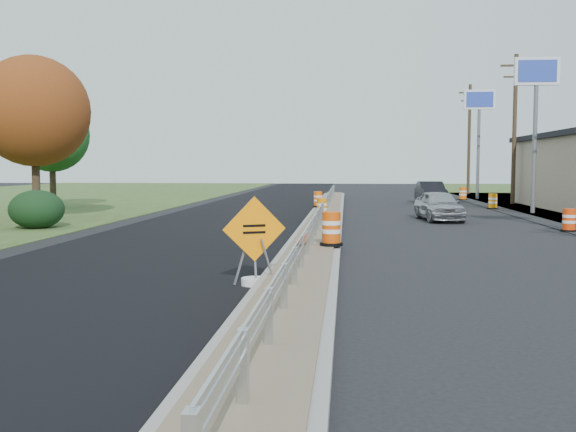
# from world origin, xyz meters

# --- Properties ---
(ground) EXTENTS (140.00, 140.00, 0.00)m
(ground) POSITION_xyz_m (0.00, 0.00, 0.00)
(ground) COLOR black
(ground) RESTS_ON ground
(milled_overlay) EXTENTS (7.20, 120.00, 0.01)m
(milled_overlay) POSITION_xyz_m (-4.40, 10.00, 0.01)
(milled_overlay) COLOR black
(milled_overlay) RESTS_ON ground
(median) EXTENTS (1.60, 55.00, 0.23)m
(median) POSITION_xyz_m (0.00, 8.00, 0.11)
(median) COLOR gray
(median) RESTS_ON ground
(guardrail) EXTENTS (0.10, 46.15, 0.72)m
(guardrail) POSITION_xyz_m (0.00, 9.00, 0.73)
(guardrail) COLOR silver
(guardrail) RESTS_ON median
(pylon_sign_mid) EXTENTS (2.20, 0.30, 7.90)m
(pylon_sign_mid) POSITION_xyz_m (10.50, 16.00, 6.48)
(pylon_sign_mid) COLOR slate
(pylon_sign_mid) RESTS_ON ground
(pylon_sign_north) EXTENTS (2.20, 0.30, 7.90)m
(pylon_sign_north) POSITION_xyz_m (10.50, 30.00, 6.48)
(pylon_sign_north) COLOR slate
(pylon_sign_north) RESTS_ON ground
(utility_pole_nmid) EXTENTS (1.90, 0.26, 9.40)m
(utility_pole_nmid) POSITION_xyz_m (11.50, 24.00, 4.93)
(utility_pole_nmid) COLOR #473523
(utility_pole_nmid) RESTS_ON ground
(utility_pole_north) EXTENTS (1.90, 0.26, 9.40)m
(utility_pole_north) POSITION_xyz_m (11.50, 39.00, 4.93)
(utility_pole_north) COLOR #473523
(utility_pole_north) RESTS_ON ground
(hedge_north) EXTENTS (2.09, 2.09, 1.52)m
(hedge_north) POSITION_xyz_m (-11.00, 6.00, 0.76)
(hedge_north) COLOR black
(hedge_north) RESTS_ON ground
(tree_near_red) EXTENTS (4.95, 4.95, 7.35)m
(tree_near_red) POSITION_xyz_m (-13.00, 10.00, 4.86)
(tree_near_red) COLOR #473523
(tree_near_red) RESTS_ON ground
(tree_near_back) EXTENTS (4.29, 4.29, 6.37)m
(tree_near_back) POSITION_xyz_m (-16.00, 18.00, 4.21)
(tree_near_back) COLOR #473523
(tree_near_back) RESTS_ON ground
(caution_sign) EXTENTS (1.22, 0.56, 1.82)m
(caution_sign) POSITION_xyz_m (-0.90, -4.98, 0.46)
(caution_sign) COLOR white
(caution_sign) RESTS_ON ground
(barrel_median_near) EXTENTS (0.64, 0.64, 0.94)m
(barrel_median_near) POSITION_xyz_m (0.55, -0.08, 0.68)
(barrel_median_near) COLOR black
(barrel_median_near) RESTS_ON median
(barrel_median_mid) EXTENTS (0.55, 0.55, 0.81)m
(barrel_median_mid) POSITION_xyz_m (-0.08, 9.70, 0.62)
(barrel_median_mid) COLOR black
(barrel_median_mid) RESTS_ON median
(barrel_median_far) EXTENTS (0.57, 0.57, 0.83)m
(barrel_median_far) POSITION_xyz_m (-0.55, 16.59, 0.63)
(barrel_median_far) COLOR black
(barrel_median_far) RESTS_ON median
(barrel_shoulder_near) EXTENTS (0.58, 0.58, 0.85)m
(barrel_shoulder_near) POSITION_xyz_m (9.20, 6.71, 0.41)
(barrel_shoulder_near) COLOR black
(barrel_shoulder_near) RESTS_ON ground
(barrel_shoulder_mid) EXTENTS (0.60, 0.60, 0.88)m
(barrel_shoulder_mid) POSITION_xyz_m (9.20, 19.16, 0.42)
(barrel_shoulder_mid) COLOR black
(barrel_shoulder_mid) RESTS_ON ground
(barrel_shoulder_far) EXTENTS (0.63, 0.63, 0.93)m
(barrel_shoulder_far) POSITION_xyz_m (9.20, 28.49, 0.44)
(barrel_shoulder_far) COLOR black
(barrel_shoulder_far) RESTS_ON ground
(car_silver) EXTENTS (2.04, 4.12, 1.35)m
(car_silver) POSITION_xyz_m (5.08, 11.23, 0.67)
(car_silver) COLOR #ACACB0
(car_silver) RESTS_ON ground
(car_dark_mid) EXTENTS (1.69, 4.39, 1.42)m
(car_dark_mid) POSITION_xyz_m (6.42, 24.34, 0.71)
(car_dark_mid) COLOR black
(car_dark_mid) RESTS_ON ground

